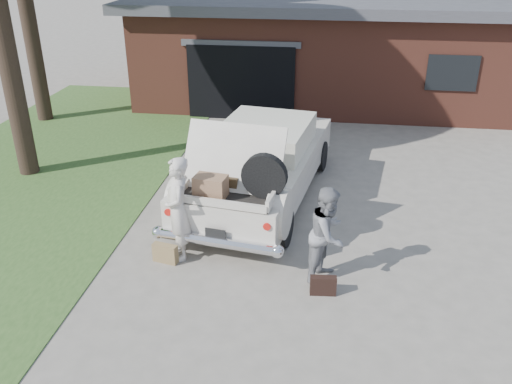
# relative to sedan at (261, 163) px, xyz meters

# --- Properties ---
(ground) EXTENTS (90.00, 90.00, 0.00)m
(ground) POSITION_rel_sedan_xyz_m (0.19, -2.62, -0.81)
(ground) COLOR gray
(ground) RESTS_ON ground
(grass_strip) EXTENTS (6.00, 16.00, 0.02)m
(grass_strip) POSITION_rel_sedan_xyz_m (-5.31, 0.38, -0.80)
(grass_strip) COLOR #2D4C1E
(grass_strip) RESTS_ON ground
(house) EXTENTS (12.80, 7.80, 3.30)m
(house) POSITION_rel_sedan_xyz_m (1.17, 8.85, 0.86)
(house) COLOR brown
(house) RESTS_ON ground
(sedan) EXTENTS (2.90, 5.74, 2.12)m
(sedan) POSITION_rel_sedan_xyz_m (0.00, 0.00, 0.00)
(sedan) COLOR beige
(sedan) RESTS_ON ground
(woman_left) EXTENTS (0.65, 0.78, 1.84)m
(woman_left) POSITION_rel_sedan_xyz_m (-1.07, -2.49, 0.11)
(woman_left) COLOR beige
(woman_left) RESTS_ON ground
(woman_right) EXTENTS (0.86, 0.96, 1.62)m
(woman_right) POSITION_rel_sedan_xyz_m (1.46, -2.80, 0.00)
(woman_right) COLOR gray
(woman_right) RESTS_ON ground
(suitcase_left) EXTENTS (0.46, 0.23, 0.34)m
(suitcase_left) POSITION_rel_sedan_xyz_m (-1.28, -2.73, -0.64)
(suitcase_left) COLOR #93774B
(suitcase_left) RESTS_ON ground
(suitcase_right) EXTENTS (0.42, 0.16, 0.32)m
(suitcase_right) POSITION_rel_sedan_xyz_m (1.43, -3.28, -0.65)
(suitcase_right) COLOR black
(suitcase_right) RESTS_ON ground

